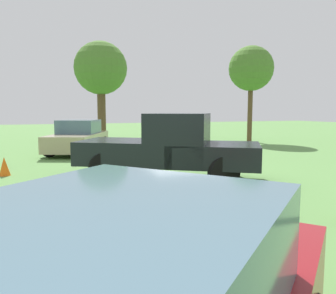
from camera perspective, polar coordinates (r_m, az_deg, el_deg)
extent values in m
plane|color=#5B8C47|center=(9.40, 3.29, -5.38)|extent=(80.00, 80.00, 0.00)
cylinder|color=black|center=(8.95, -10.91, -3.44)|extent=(0.81, 0.22, 0.81)
cylinder|color=black|center=(10.34, -7.64, -2.08)|extent=(0.81, 0.22, 0.81)
cylinder|color=black|center=(8.26, 9.61, -4.24)|extent=(0.81, 0.22, 0.81)
cylinder|color=black|center=(9.74, 10.01, -2.63)|extent=(0.81, 0.22, 0.81)
cube|color=black|center=(9.56, -8.65, -0.72)|extent=(2.63, 2.58, 0.64)
cube|color=black|center=(9.05, 1.82, 1.37)|extent=(2.30, 2.37, 1.40)
cube|color=slate|center=(9.02, 1.83, 4.15)|extent=(2.02, 2.12, 0.48)
cube|color=black|center=(8.97, 7.99, -1.31)|extent=(2.96, 2.80, 0.60)
cube|color=silver|center=(9.96, -13.58, -2.06)|extent=(1.04, 1.52, 0.16)
cylinder|color=black|center=(3.49, -7.08, -21.17)|extent=(0.60, 0.20, 0.60)
cube|color=slate|center=(1.76, -12.31, -19.55)|extent=(2.60, 2.55, 0.60)
cylinder|color=black|center=(13.85, -13.83, -0.38)|extent=(0.66, 0.20, 0.66)
cylinder|color=black|center=(14.35, -19.75, -0.34)|extent=(0.66, 0.20, 0.66)
cylinder|color=black|center=(16.56, -11.20, 0.76)|extent=(0.66, 0.20, 0.66)
cylinder|color=black|center=(16.98, -16.26, 0.76)|extent=(0.66, 0.20, 0.66)
cube|color=tan|center=(15.39, -15.19, 1.00)|extent=(3.30, 4.62, 0.68)
cube|color=slate|center=(15.55, -15.03, 3.43)|extent=(2.18, 2.34, 0.60)
cylinder|color=brown|center=(21.00, 13.91, 5.88)|extent=(0.29, 0.29, 3.61)
sphere|color=#4C7A2D|center=(21.15, 14.10, 12.97)|extent=(2.69, 2.69, 2.69)
cylinder|color=brown|center=(21.39, -11.34, 5.84)|extent=(0.51, 0.51, 3.53)
sphere|color=#4C7A2D|center=(21.54, -11.51, 13.17)|extent=(3.27, 3.27, 3.27)
cone|color=orange|center=(10.82, -26.31, -3.00)|extent=(0.32, 0.32, 0.55)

